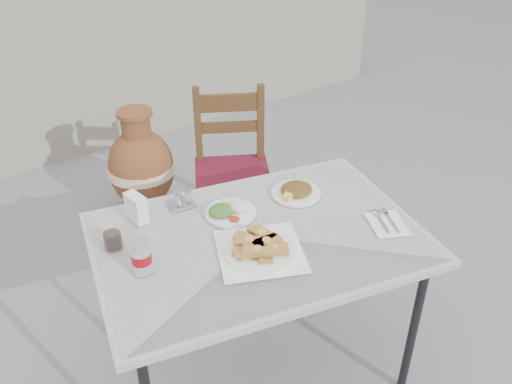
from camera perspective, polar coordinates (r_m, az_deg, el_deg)
cafe_table at (r=2.00m, az=0.27°, el=-5.71°), size 1.32×1.04×0.71m
pide_plate at (r=1.88m, az=0.44°, el=-5.63°), size 0.39×0.39×0.06m
salad_rice_plate at (r=2.07m, az=-2.77°, el=-1.94°), size 0.20×0.20×0.05m
salad_chopped_plate at (r=2.19m, az=4.26°, el=0.14°), size 0.20×0.20×0.04m
soda_can at (r=1.81m, az=-11.99°, el=-6.62°), size 0.07×0.07×0.12m
cola_glass at (r=1.95m, az=-14.89°, el=-4.59°), size 0.07×0.07×0.10m
napkin_holder at (r=2.06m, az=-12.49°, el=-1.66°), size 0.07×0.10×0.11m
condiment_caddy at (r=2.13m, az=-7.85°, el=-0.91°), size 0.11×0.09×0.07m
cutlery_napkin at (r=2.09m, az=13.48°, el=-3.06°), size 0.19×0.20×0.01m
chair at (r=2.88m, az=-2.54°, el=2.28°), size 0.53×0.53×0.88m
terracotta_urn at (r=3.24m, az=-11.98°, el=2.43°), size 0.39×0.39×0.68m
back_wall at (r=4.00m, az=-22.52°, el=11.07°), size 6.00×0.25×1.20m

